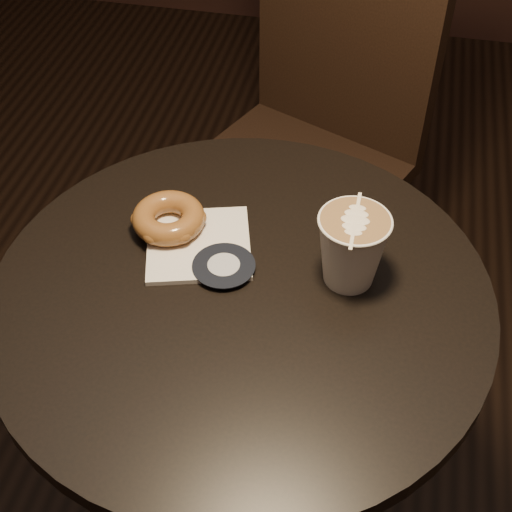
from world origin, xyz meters
name	(u,v)px	position (x,y,z in m)	size (l,w,h in m)	color
cafe_table	(243,372)	(0.00, 0.00, 0.55)	(0.70, 0.70, 0.75)	black
chair	(319,112)	(0.02, 0.67, 0.60)	(0.56, 0.56, 1.08)	black
pastry_bag	(199,244)	(-0.08, 0.07, 0.75)	(0.15, 0.15, 0.01)	white
doughnut	(169,218)	(-0.13, 0.09, 0.78)	(0.11, 0.11, 0.03)	#612F19
latte_cup	(351,250)	(0.14, 0.05, 0.80)	(0.10, 0.10, 0.11)	white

